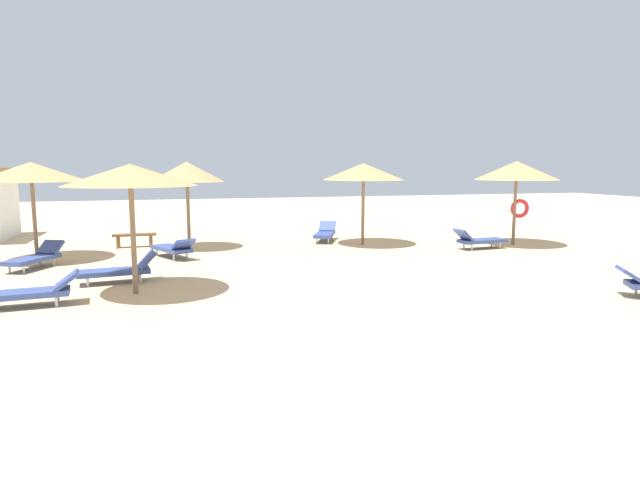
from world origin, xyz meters
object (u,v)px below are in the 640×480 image
lounger_6 (32,292)px  bench_0 (135,238)px  parasol_1 (31,172)px  lounger_2 (479,240)px  parasol_0 (130,175)px  parasol_4 (187,172)px  lounger_3 (325,233)px  parasol_2 (517,171)px  lounger_4 (173,248)px  lounger_0 (120,270)px  lounger_7 (35,257)px  parasol_3 (363,172)px

lounger_6 → bench_0: size_ratio=1.29×
parasol_1 → lounger_2: size_ratio=1.64×
parasol_0 → lounger_6: 3.14m
parasol_4 → parasol_1: bearing=-165.9°
lounger_2 → lounger_6: size_ratio=0.99×
lounger_2 → bench_0: 12.20m
parasol_1 → lounger_3: parasol_1 is taller
parasol_2 → lounger_3: (-6.39, 2.87, -2.38)m
lounger_3 → lounger_4: 6.18m
lounger_0 → lounger_2: 11.88m
lounger_7 → parasol_4: bearing=31.1°
lounger_3 → lounger_4: (-5.71, -2.36, -0.00)m
lounger_4 → lounger_6: bearing=-118.7°
parasol_1 → lounger_7: parasol_1 is taller
bench_0 → lounger_3: bearing=-3.2°
parasol_3 → lounger_6: bearing=-146.6°
parasol_4 → lounger_7: parasol_4 is taller
lounger_6 → parasol_1: bearing=100.6°
parasol_0 → lounger_0: (-0.43, 1.33, -2.34)m
lounger_0 → lounger_4: size_ratio=0.97×
parasol_1 → bench_0: parasol_1 is taller
parasol_2 → parasol_3: parasol_2 is taller
lounger_6 → bench_0: lounger_6 is taller
parasol_4 → bench_0: parasol_4 is taller
parasol_2 → lounger_2: bearing=-163.2°
parasol_0 → lounger_3: parasol_0 is taller
parasol_0 → lounger_7: parasol_0 is taller
lounger_0 → lounger_4: 3.62m
parasol_1 → parasol_3: parasol_1 is taller
parasol_4 → lounger_2: size_ratio=1.57×
parasol_0 → parasol_4: 6.81m
bench_0 → lounger_4: bearing=-64.9°
parasol_3 → lounger_7: (-10.57, -1.77, -2.35)m
lounger_0 → bench_0: bearing=89.4°
parasol_2 → lounger_2: (-1.80, -0.54, -2.37)m
parasol_4 → lounger_4: size_ratio=1.52×
parasol_2 → lounger_3: 7.39m
parasol_1 → lounger_7: 2.81m
parasol_0 → parasol_2: bearing=17.8°
lounger_6 → bench_0: (1.62, 8.06, 0.03)m
lounger_2 → lounger_7: (-14.09, 0.37, -0.00)m
parasol_2 → parasol_4: bearing=167.9°
lounger_6 → lounger_7: 4.71m
parasol_0 → lounger_2: parasol_0 is taller
parasol_4 → lounger_0: parasol_4 is taller
parasol_1 → parasol_0: bearing=-60.3°
parasol_3 → parasol_4: parasol_4 is taller
lounger_3 → lounger_4: lounger_3 is taller
lounger_3 → lounger_2: bearing=-36.7°
lounger_0 → lounger_7: 3.62m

